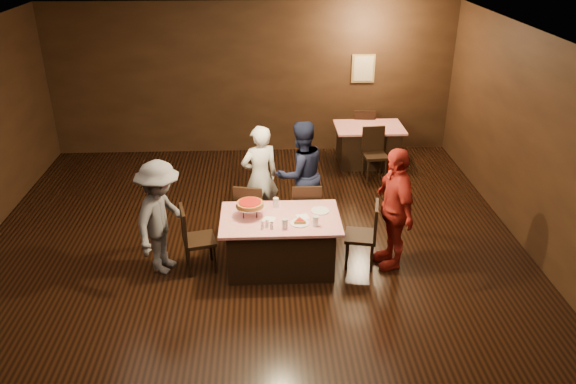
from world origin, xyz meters
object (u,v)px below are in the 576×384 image
object	(u,v)px
main_table	(280,242)
chair_back_near	(375,154)
diner_red_shirt	(394,208)
back_table	(368,145)
diner_navy_hoodie	(301,174)
pizza_stand	(250,204)
chair_end_right	(361,235)
glass_front_right	(316,221)
diner_white_jacket	(260,177)
chair_end_left	(199,238)
glass_back	(276,203)
chair_far_right	(306,210)
glass_front_left	(285,224)
chair_back_far	(363,130)
chair_far_left	(252,211)
plate_empty	(320,211)
diner_grey_knit	(161,218)

from	to	relation	value
main_table	chair_back_near	bearing A→B (deg)	57.46
main_table	diner_red_shirt	distance (m)	1.61
main_table	back_table	distance (m)	4.03
diner_navy_hoodie	pizza_stand	size ratio (longest dim) A/B	4.46
chair_end_right	glass_front_right	xyz separation A→B (m)	(-0.65, -0.25, 0.37)
main_table	diner_white_jacket	distance (m)	1.33
chair_end_left	glass_back	size ratio (longest dim) A/B	6.79
chair_far_right	glass_front_left	size ratio (longest dim) A/B	6.79
chair_end_left	pizza_stand	xyz separation A→B (m)	(0.70, 0.05, 0.48)
chair_far_right	diner_navy_hoodie	world-z (taller)	diner_navy_hoodie
chair_end_left	pizza_stand	bearing A→B (deg)	-99.18
chair_back_near	pizza_stand	world-z (taller)	pizza_stand
chair_back_far	glass_front_right	world-z (taller)	chair_back_far
chair_far_left	diner_navy_hoodie	bearing A→B (deg)	-134.49
diner_navy_hoodie	plate_empty	size ratio (longest dim) A/B	6.77
pizza_stand	chair_back_near	bearing A→B (deg)	51.67
chair_end_right	chair_back_far	distance (m)	4.25
diner_white_jacket	back_table	bearing A→B (deg)	-153.64
chair_back_far	glass_front_right	xyz separation A→B (m)	(-1.39, -4.43, 0.37)
main_table	glass_back	xyz separation A→B (m)	(-0.05, 0.30, 0.46)
main_table	chair_far_right	size ratio (longest dim) A/B	1.68
diner_navy_hoodie	pizza_stand	xyz separation A→B (m)	(-0.75, -1.18, 0.10)
pizza_stand	glass_front_left	size ratio (longest dim) A/B	2.71
chair_back_far	diner_navy_hoodie	bearing A→B (deg)	68.88
chair_back_near	chair_back_far	distance (m)	1.30
pizza_stand	glass_front_right	size ratio (longest dim) A/B	2.71
chair_far_left	glass_front_right	xyz separation A→B (m)	(0.85, -1.00, 0.37)
pizza_stand	plate_empty	world-z (taller)	pizza_stand
chair_back_far	glass_front_right	distance (m)	4.66
diner_navy_hoodie	diner_red_shirt	world-z (taller)	diner_red_shirt
chair_far_right	diner_navy_hoodie	bearing A→B (deg)	-84.34
diner_navy_hoodie	diner_red_shirt	distance (m)	1.69
pizza_stand	glass_front_right	world-z (taller)	pizza_stand
diner_navy_hoodie	glass_front_right	xyz separation A→B (m)	(0.10, -1.48, -0.01)
chair_far_left	diner_white_jacket	xyz separation A→B (m)	(0.13, 0.48, 0.34)
main_table	back_table	bearing A→B (deg)	62.82
chair_back_far	diner_red_shirt	distance (m)	4.19
chair_back_far	diner_red_shirt	world-z (taller)	diner_red_shirt
diner_grey_knit	glass_front_left	bearing A→B (deg)	-80.99
diner_navy_hoodie	pizza_stand	distance (m)	1.41
chair_back_near	diner_white_jacket	size ratio (longest dim) A/B	0.58
diner_white_jacket	diner_navy_hoodie	world-z (taller)	diner_navy_hoodie
chair_back_far	plate_empty	xyz separation A→B (m)	(-1.29, -4.03, 0.30)
chair_end_left	chair_back_near	world-z (taller)	same
back_table	diner_red_shirt	size ratio (longest dim) A/B	0.75
diner_grey_knit	chair_far_left	bearing A→B (deg)	-38.18
back_table	chair_far_left	size ratio (longest dim) A/B	1.37
diner_grey_knit	glass_front_right	xyz separation A→B (m)	(2.03, -0.26, 0.04)
plate_empty	glass_back	bearing A→B (deg)	165.96
glass_front_left	main_table	bearing A→B (deg)	99.46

